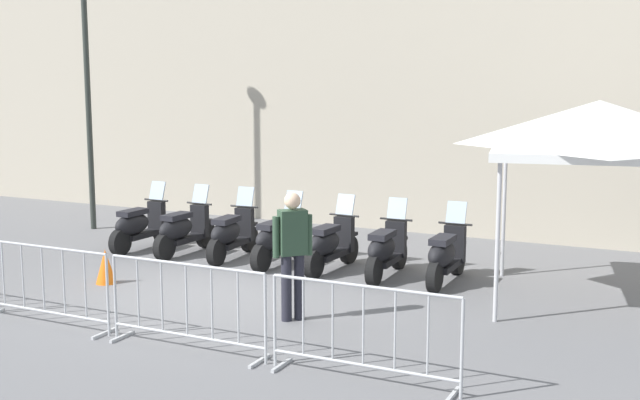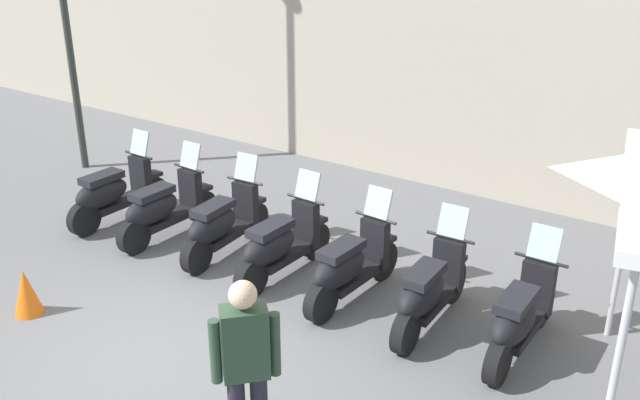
% 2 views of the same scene
% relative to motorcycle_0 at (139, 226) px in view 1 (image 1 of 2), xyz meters
% --- Properties ---
extents(ground_plane, '(120.00, 120.00, 0.00)m').
position_rel_motorcycle_0_xyz_m(ground_plane, '(2.52, -2.62, -0.45)').
color(ground_plane, slate).
extents(motorcycle_0, '(0.71, 1.71, 1.24)m').
position_rel_motorcycle_0_xyz_m(motorcycle_0, '(0.00, 0.00, 0.00)').
color(motorcycle_0, black).
rests_on(motorcycle_0, ground).
extents(motorcycle_1, '(0.71, 1.71, 1.24)m').
position_rel_motorcycle_0_xyz_m(motorcycle_1, '(0.97, -0.18, 0.00)').
color(motorcycle_1, black).
rests_on(motorcycle_1, ground).
extents(motorcycle_2, '(0.61, 1.72, 1.24)m').
position_rel_motorcycle_0_xyz_m(motorcycle_2, '(1.97, -0.31, 0.00)').
color(motorcycle_2, black).
rests_on(motorcycle_2, ground).
extents(motorcycle_3, '(0.71, 1.71, 1.24)m').
position_rel_motorcycle_0_xyz_m(motorcycle_3, '(2.92, -0.56, 0.00)').
color(motorcycle_3, black).
rests_on(motorcycle_3, ground).
extents(motorcycle_4, '(0.73, 1.70, 1.24)m').
position_rel_motorcycle_0_xyz_m(motorcycle_4, '(3.90, -0.74, 0.00)').
color(motorcycle_4, black).
rests_on(motorcycle_4, ground).
extents(motorcycle_5, '(0.64, 1.72, 1.24)m').
position_rel_motorcycle_0_xyz_m(motorcycle_5, '(4.88, -0.93, 0.00)').
color(motorcycle_5, black).
rests_on(motorcycle_5, ground).
extents(motorcycle_6, '(0.67, 1.72, 1.24)m').
position_rel_motorcycle_0_xyz_m(motorcycle_6, '(5.85, -1.08, 0.00)').
color(motorcycle_6, black).
rests_on(motorcycle_6, ground).
extents(barrier_segment_1, '(2.14, 0.82, 1.07)m').
position_rel_motorcycle_0_xyz_m(barrier_segment_1, '(0.98, -4.54, 0.07)').
color(barrier_segment_1, '#B2B5B7').
rests_on(barrier_segment_1, ground).
extents(barrier_segment_2, '(2.14, 0.82, 1.07)m').
position_rel_motorcycle_0_xyz_m(barrier_segment_2, '(3.21, -4.98, 0.07)').
color(barrier_segment_2, '#B2B5B7').
rests_on(barrier_segment_2, ground).
extents(barrier_segment_3, '(2.14, 0.82, 1.07)m').
position_rel_motorcycle_0_xyz_m(barrier_segment_3, '(5.43, -5.42, 0.07)').
color(barrier_segment_3, '#B2B5B7').
rests_on(barrier_segment_3, ground).
extents(street_lamp, '(0.36, 0.36, 6.20)m').
position_rel_motorcycle_0_xyz_m(street_lamp, '(-1.97, 1.68, 3.25)').
color(street_lamp, '#2D332D').
rests_on(street_lamp, ground).
extents(officer_near_row_end, '(0.47, 0.39, 1.73)m').
position_rel_motorcycle_0_xyz_m(officer_near_row_end, '(4.08, -3.51, 0.53)').
color(officer_near_row_end, '#23232D').
rests_on(officer_near_row_end, ground).
extents(canopy_tent, '(2.87, 2.87, 2.91)m').
position_rel_motorcycle_0_xyz_m(canopy_tent, '(8.00, -1.60, 2.06)').
color(canopy_tent, silver).
rests_on(canopy_tent, ground).
extents(traffic_cone, '(0.32, 0.32, 0.55)m').
position_rel_motorcycle_0_xyz_m(traffic_cone, '(0.66, -2.42, -0.18)').
color(traffic_cone, orange).
rests_on(traffic_cone, ground).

